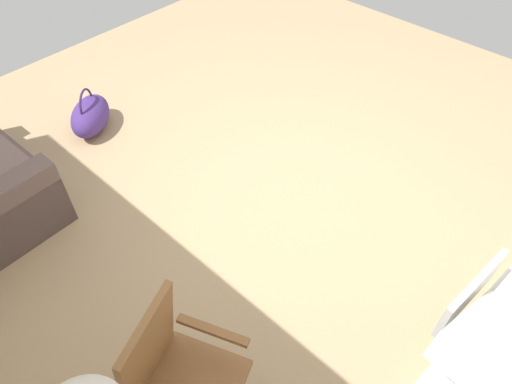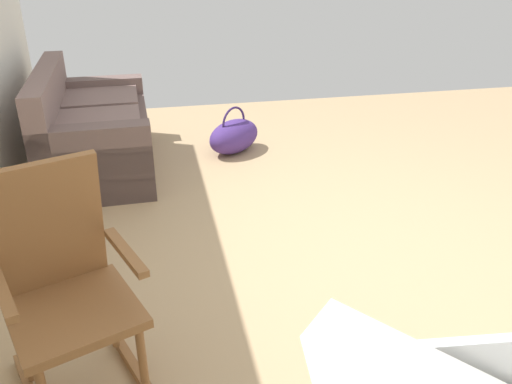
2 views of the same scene
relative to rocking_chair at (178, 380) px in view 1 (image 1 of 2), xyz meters
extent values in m
plane|color=tan|center=(0.66, -1.62, -0.50)|extent=(7.03, 7.03, 0.00)
cube|color=silver|center=(-0.86, -1.36, 0.13)|extent=(0.09, 0.56, 0.28)
cube|color=#68534F|center=(1.83, 0.04, -0.20)|extent=(0.20, 0.85, 0.60)
cube|color=brown|center=(0.01, -0.23, -0.48)|extent=(0.72, 0.32, 0.05)
cylinder|color=brown|center=(-0.17, -0.27, -0.25)|extent=(0.04, 0.04, 0.40)
cylinder|color=brown|center=(0.17, -0.14, -0.25)|extent=(0.04, 0.04, 0.40)
cube|color=brown|center=(0.12, 0.05, 0.25)|extent=(0.27, 0.45, 0.60)
cube|color=brown|center=(0.00, -0.25, 0.17)|extent=(0.38, 0.18, 0.03)
ellipsoid|color=#472D7A|center=(2.64, -1.13, -0.35)|extent=(0.60, 0.64, 0.30)
torus|color=#312055|center=(2.64, -1.13, -0.22)|extent=(0.20, 0.25, 0.30)
camera|label=1|loc=(-0.89, 0.39, 2.30)|focal=32.18mm
camera|label=2|loc=(-1.85, -0.40, 1.30)|focal=36.85mm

